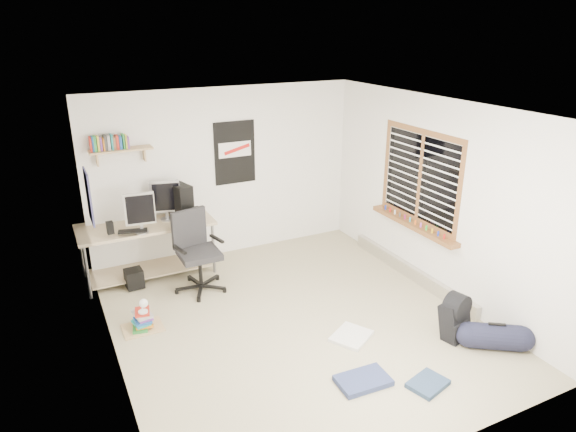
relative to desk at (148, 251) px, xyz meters
name	(u,v)px	position (x,y,z in m)	size (l,w,h in m)	color
floor	(295,322)	(1.26, -2.00, -0.37)	(4.00, 4.50, 0.01)	gray
ceiling	(296,109)	(1.26, -2.00, 2.14)	(4.00, 4.50, 0.01)	white
back_wall	(225,173)	(1.26, 0.25, 0.89)	(4.00, 0.01, 2.50)	silver
left_wall	(105,259)	(-0.74, -2.00, 0.89)	(0.01, 4.50, 2.50)	silver
right_wall	(437,198)	(3.27, -2.00, 0.89)	(0.01, 4.50, 2.50)	silver
desk	(148,251)	(0.00, 0.00, 0.00)	(1.79, 0.78, 0.81)	tan
monitor_left	(140,214)	(-0.11, -0.32, 0.66)	(0.38, 0.10, 0.42)	#9FA0A4
monitor_right	(166,202)	(0.30, 0.00, 0.67)	(0.40, 0.10, 0.44)	#B3B4B9
pc_tower	(180,200)	(0.49, 0.00, 0.67)	(0.20, 0.43, 0.45)	black
keyboard	(133,231)	(-0.22, -0.33, 0.46)	(0.36, 0.13, 0.02)	black
speaker_left	(110,228)	(-0.49, -0.28, 0.53)	(0.08, 0.08, 0.16)	black
speaker_right	(197,214)	(0.63, -0.33, 0.55)	(0.10, 0.10, 0.19)	black
office_chair	(199,256)	(0.51, -0.73, 0.13)	(0.70, 0.70, 1.07)	black
wall_shelf	(121,150)	(-0.19, 0.14, 1.42)	(0.80, 0.22, 0.24)	tan
poster_back_wall	(235,153)	(1.41, 0.23, 1.19)	(0.62, 0.03, 0.92)	black
poster_left_wall	(89,197)	(-0.72, -0.80, 1.14)	(0.02, 0.42, 0.60)	navy
window	(419,177)	(3.21, -1.70, 1.08)	(0.10, 1.50, 1.26)	brown
baseboard_heater	(411,272)	(3.22, -1.70, -0.28)	(0.08, 2.50, 0.18)	#B7B2A8
backpack	(455,321)	(2.72, -3.06, -0.16)	(0.33, 0.26, 0.43)	black
duffel_bag	(495,337)	(2.96, -3.42, -0.22)	(0.28, 0.28, 0.56)	black
tshirt	(351,336)	(1.68, -2.57, -0.34)	(0.43, 0.37, 0.04)	silver
jeans_a	(363,380)	(1.36, -3.28, -0.33)	(0.52, 0.33, 0.06)	navy
jeans_b	(428,384)	(1.90, -3.60, -0.34)	(0.38, 0.28, 0.05)	#23354F
book_stack	(142,317)	(-0.38, -1.34, -0.22)	(0.45, 0.37, 0.31)	brown
desk_lamp	(142,300)	(-0.36, -1.36, 0.02)	(0.11, 0.18, 0.18)	white
subwoofer	(134,278)	(-0.27, -0.30, -0.22)	(0.22, 0.22, 0.25)	black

